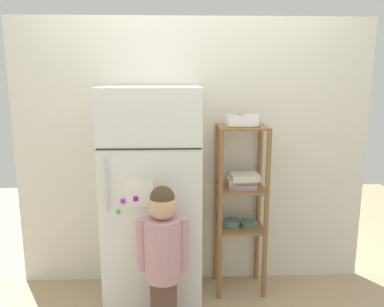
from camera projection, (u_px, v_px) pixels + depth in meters
name	position (u px, v px, depth m)	size (l,w,h in m)	color
ground_plane	(195.00, 299.00, 2.93)	(6.00, 6.00, 0.00)	tan
kitchen_wall_back	(193.00, 155.00, 3.04)	(2.75, 0.03, 2.08)	silver
refrigerator	(153.00, 198.00, 2.77)	(0.67, 0.60, 1.58)	white
child_standing	(163.00, 248.00, 2.39)	(0.33, 0.24, 1.01)	brown
pantry_shelf_unit	(241.00, 196.00, 2.93)	(0.37, 0.31, 1.30)	olive
fruit_bin	(240.00, 121.00, 2.80)	(0.23, 0.16, 0.09)	white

